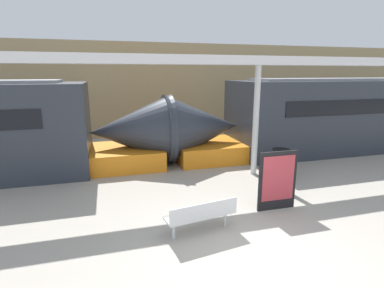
# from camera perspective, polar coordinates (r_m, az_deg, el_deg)

# --- Properties ---
(ground_plane) EXTENTS (60.00, 60.00, 0.00)m
(ground_plane) POSITION_cam_1_polar(r_m,az_deg,el_deg) (6.17, 10.69, -20.65)
(ground_plane) COLOR #A8A093
(station_wall) EXTENTS (56.00, 0.20, 5.00)m
(station_wall) POSITION_cam_1_polar(r_m,az_deg,el_deg) (16.67, -7.60, 10.12)
(station_wall) COLOR tan
(station_wall) RESTS_ON ground_plane
(train_left) EXTENTS (20.17, 2.93, 3.20)m
(train_left) POSITION_cam_1_polar(r_m,az_deg,el_deg) (16.68, 31.74, 4.84)
(train_left) COLOR #2D333D
(train_left) RESTS_ON ground_plane
(bench_near) EXTENTS (1.62, 0.69, 0.77)m
(bench_near) POSITION_cam_1_polar(r_m,az_deg,el_deg) (6.61, 1.89, -13.18)
(bench_near) COLOR silver
(bench_near) RESTS_ON ground_plane
(trash_bin) EXTENTS (0.60, 0.60, 0.93)m
(trash_bin) POSITION_cam_1_polar(r_m,az_deg,el_deg) (10.56, 16.50, -3.41)
(trash_bin) COLOR black
(trash_bin) RESTS_ON ground_plane
(poster_board) EXTENTS (1.04, 0.07, 1.54)m
(poster_board) POSITION_cam_1_polar(r_m,az_deg,el_deg) (7.91, 15.97, -6.70)
(poster_board) COLOR black
(poster_board) RESTS_ON ground_plane
(support_column_near) EXTENTS (0.20, 0.20, 3.67)m
(support_column_near) POSITION_cam_1_polar(r_m,az_deg,el_deg) (10.26, 12.06, 4.18)
(support_column_near) COLOR silver
(support_column_near) RESTS_ON ground_plane
(canopy_beam) EXTENTS (28.00, 0.60, 0.28)m
(canopy_beam) POSITION_cam_1_polar(r_m,az_deg,el_deg) (10.14, 12.62, 15.25)
(canopy_beam) COLOR silver
(canopy_beam) RESTS_ON support_column_near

